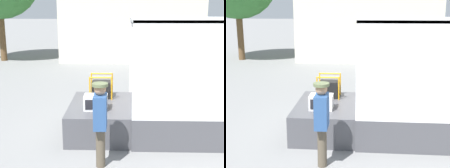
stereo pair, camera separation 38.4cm
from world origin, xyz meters
TOP-DOWN VIEW (x-y plane):
  - ground_plane at (0.00, 0.00)m, footprint 160.00×160.00m
  - tailgate_deck at (-0.74, 0.00)m, footprint 1.48×2.22m
  - microwave at (-0.81, -0.43)m, footprint 0.54×0.41m
  - portable_generator at (-0.73, 0.59)m, footprint 0.59×0.53m
  - worker_person at (-0.62, -1.81)m, footprint 0.30×0.44m

SIDE VIEW (x-z plane):
  - ground_plane at x=0.00m, z-range 0.00..0.00m
  - tailgate_deck at x=-0.74m, z-range 0.00..0.71m
  - microwave at x=-0.81m, z-range 0.71..1.05m
  - portable_generator at x=-0.73m, z-range 0.64..1.24m
  - worker_person at x=-0.62m, z-range 0.19..1.86m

